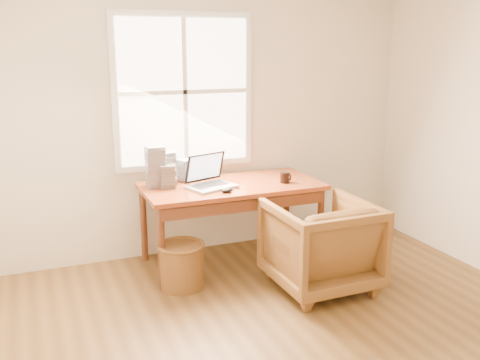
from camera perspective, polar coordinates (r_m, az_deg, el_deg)
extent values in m
cube|color=beige|center=(5.14, -2.84, 6.74)|extent=(4.00, 0.02, 2.60)
cube|color=silver|center=(4.98, -6.02, 9.35)|extent=(1.32, 0.05, 1.42)
cube|color=white|center=(4.95, -5.92, 9.32)|extent=(1.20, 0.02, 1.30)
cube|color=silver|center=(4.94, -5.89, 9.32)|extent=(0.04, 0.02, 1.30)
cube|color=silver|center=(4.94, -5.89, 9.32)|extent=(1.20, 0.02, 0.04)
cube|color=brown|center=(4.82, -0.95, -0.63)|extent=(1.60, 0.80, 0.04)
imported|color=brown|center=(4.47, 8.59, -6.82)|extent=(0.81, 0.83, 0.75)
cylinder|color=brown|center=(4.51, -6.25, -9.11)|extent=(0.46, 0.46, 0.37)
ellipsoid|color=black|center=(4.53, -1.40, -1.12)|extent=(0.11, 0.08, 0.04)
cylinder|color=black|center=(4.86, 4.78, 0.28)|extent=(0.10, 0.10, 0.10)
cube|color=#B0B4BB|center=(4.83, -7.88, 1.25)|extent=(0.17, 0.16, 0.29)
cube|color=#27272C|center=(4.71, -7.69, 0.39)|extent=(0.15, 0.14, 0.20)
cube|color=#A4A3B0|center=(4.73, -9.02, 1.40)|extent=(0.16, 0.14, 0.36)
cube|color=silver|center=(4.94, -5.60, 1.11)|extent=(0.19, 0.18, 0.20)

